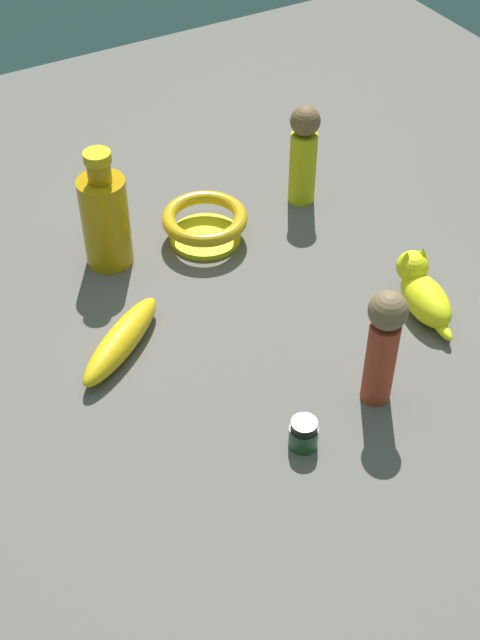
% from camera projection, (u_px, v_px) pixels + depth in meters
% --- Properties ---
extents(ground, '(2.00, 2.00, 0.00)m').
position_uv_depth(ground, '(240.00, 348.00, 1.29)').
color(ground, '#5B5651').
extents(cat_figurine, '(0.16, 0.08, 0.09)m').
position_uv_depth(cat_figurine, '(423.00, 291.00, 1.32)').
color(cat_figurine, yellow).
rests_on(cat_figurine, ground).
extents(banana, '(0.15, 0.19, 0.04)m').
position_uv_depth(banana, '(121.00, 340.00, 1.26)').
color(banana, yellow).
rests_on(banana, ground).
extents(nail_polish_jar, '(0.04, 0.04, 0.05)m').
position_uv_depth(nail_polish_jar, '(304.00, 434.00, 1.14)').
color(nail_polish_jar, '#224B29').
rests_on(nail_polish_jar, ground).
extents(person_figure_adult, '(0.05, 0.05, 0.19)m').
position_uv_depth(person_figure_adult, '(383.00, 343.00, 1.14)').
color(person_figure_adult, '#B83B24').
rests_on(person_figure_adult, ground).
extents(person_figure_child, '(0.06, 0.06, 0.19)m').
position_uv_depth(person_figure_child, '(303.00, 153.00, 1.50)').
color(person_figure_child, gold).
rests_on(person_figure_child, ground).
extents(bowl, '(0.14, 0.14, 0.05)m').
position_uv_depth(bowl, '(205.00, 223.00, 1.45)').
color(bowl, yellow).
rests_on(bowl, ground).
extents(bottle_tall, '(0.08, 0.08, 0.21)m').
position_uv_depth(bottle_tall, '(105.00, 218.00, 1.38)').
color(bottle_tall, '#C18B0C').
rests_on(bottle_tall, ground).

